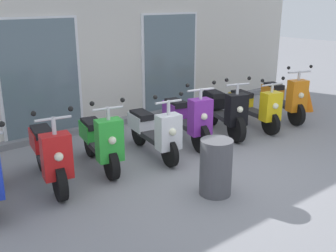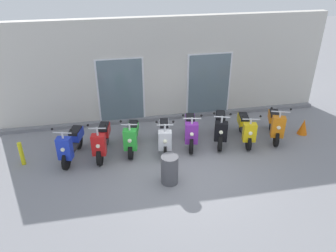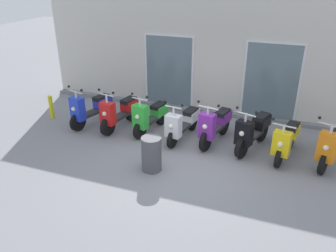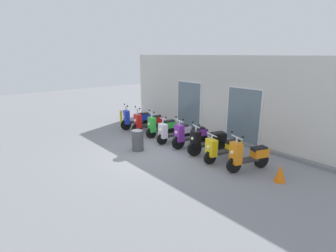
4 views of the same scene
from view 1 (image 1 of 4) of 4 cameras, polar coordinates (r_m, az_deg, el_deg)
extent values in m
plane|color=gray|center=(6.42, 7.18, -6.30)|extent=(40.00, 40.00, 0.00)
cube|color=beige|center=(8.54, -8.70, 11.96)|extent=(11.30, 0.30, 3.53)
cube|color=slate|center=(8.66, -7.34, 0.58)|extent=(11.30, 0.20, 0.12)
cube|color=silver|center=(7.82, -17.69, 6.24)|extent=(1.59, 0.04, 2.30)
cube|color=slate|center=(7.80, -17.63, 6.22)|extent=(1.47, 0.02, 2.22)
cube|color=silver|center=(9.34, 0.29, 8.86)|extent=(1.59, 0.04, 2.30)
cube|color=slate|center=(9.32, 0.38, 8.84)|extent=(1.47, 0.02, 2.22)
sphere|color=black|center=(4.98, -22.71, 0.24)|extent=(0.07, 0.07, 0.07)
cylinder|color=black|center=(5.58, -15.25, -7.83)|extent=(0.20, 0.52, 0.51)
cylinder|color=black|center=(6.58, -17.54, -4.02)|extent=(0.20, 0.52, 0.51)
cube|color=#2D2D30|center=(6.04, -16.58, -4.90)|extent=(0.38, 0.72, 0.09)
cube|color=red|center=(5.47, -15.66, -4.19)|extent=(0.42, 0.30, 0.61)
sphere|color=#F2EFCC|center=(5.34, -15.38, -4.27)|extent=(0.12, 0.12, 0.12)
cube|color=red|center=(6.38, -17.61, -1.85)|extent=(0.39, 0.56, 0.28)
cube|color=black|center=(6.30, -17.66, -0.76)|extent=(0.34, 0.52, 0.11)
cylinder|color=silver|center=(5.33, -16.03, -0.07)|extent=(0.06, 0.06, 0.25)
cylinder|color=silver|center=(5.30, -16.13, 1.02)|extent=(0.47, 0.12, 0.04)
sphere|color=black|center=(5.33, -13.77, 2.41)|extent=(0.07, 0.07, 0.07)
sphere|color=black|center=(5.24, -18.71, 1.70)|extent=(0.07, 0.07, 0.07)
cylinder|color=black|center=(6.05, -8.11, -5.51)|extent=(0.21, 0.47, 0.46)
cylinder|color=black|center=(6.98, -11.01, -2.43)|extent=(0.21, 0.47, 0.46)
cube|color=#2D2D30|center=(6.48, -9.71, -3.04)|extent=(0.38, 0.69, 0.09)
cube|color=green|center=(5.95, -8.40, -2.03)|extent=(0.42, 0.31, 0.64)
sphere|color=#F2EFCC|center=(5.82, -7.99, -2.05)|extent=(0.12, 0.12, 0.12)
cube|color=green|center=(6.81, -10.89, -0.69)|extent=(0.39, 0.57, 0.28)
cube|color=black|center=(6.73, -10.86, 0.34)|extent=(0.35, 0.52, 0.11)
cylinder|color=silver|center=(5.82, -8.57, 1.69)|extent=(0.06, 0.06, 0.21)
cylinder|color=silver|center=(5.80, -8.61, 2.50)|extent=(0.46, 0.12, 0.04)
sphere|color=black|center=(5.85, -6.53, 3.73)|extent=(0.07, 0.07, 0.07)
sphere|color=black|center=(5.71, -10.83, 3.17)|extent=(0.07, 0.07, 0.07)
cylinder|color=black|center=(6.43, 0.24, -3.89)|extent=(0.15, 0.47, 0.46)
cylinder|color=black|center=(7.39, -4.23, -0.99)|extent=(0.15, 0.47, 0.46)
cube|color=#2D2D30|center=(6.87, -2.16, -1.56)|extent=(0.37, 0.75, 0.09)
cube|color=white|center=(6.34, 0.07, -0.87)|extent=(0.41, 0.30, 0.57)
sphere|color=#F2EFCC|center=(6.22, 0.66, -0.85)|extent=(0.12, 0.12, 0.12)
cube|color=white|center=(7.23, -3.93, 0.61)|extent=(0.38, 0.56, 0.28)
cube|color=black|center=(7.15, -3.82, 1.60)|extent=(0.33, 0.51, 0.11)
cylinder|color=silver|center=(6.22, 0.07, 2.55)|extent=(0.06, 0.06, 0.25)
cylinder|color=silver|center=(6.20, 0.07, 3.50)|extent=(0.46, 0.11, 0.04)
sphere|color=black|center=(6.29, 1.90, 4.64)|extent=(0.07, 0.07, 0.07)
sphere|color=black|center=(6.06, -1.83, 4.15)|extent=(0.07, 0.07, 0.07)
cylinder|color=black|center=(7.01, 4.72, -1.74)|extent=(0.21, 0.54, 0.53)
cylinder|color=black|center=(7.92, 0.64, 0.63)|extent=(0.21, 0.54, 0.53)
cube|color=#2D2D30|center=(7.43, 2.57, 0.25)|extent=(0.39, 0.72, 0.09)
cube|color=purple|center=(6.93, 4.63, 1.31)|extent=(0.42, 0.31, 0.64)
sphere|color=#F2EFCC|center=(6.81, 5.20, 1.35)|extent=(0.12, 0.12, 0.12)
cube|color=purple|center=(7.76, 0.99, 2.38)|extent=(0.40, 0.57, 0.28)
cube|color=black|center=(7.69, 1.13, 3.31)|extent=(0.35, 0.52, 0.11)
cylinder|color=silver|center=(6.83, 4.71, 4.53)|extent=(0.06, 0.06, 0.21)
cylinder|color=silver|center=(6.81, 4.73, 5.21)|extent=(0.52, 0.14, 0.04)
sphere|color=black|center=(6.92, 6.61, 6.21)|extent=(0.07, 0.07, 0.07)
sphere|color=black|center=(6.66, 2.82, 5.84)|extent=(0.07, 0.07, 0.07)
cylinder|color=black|center=(7.60, 9.77, -0.36)|extent=(0.28, 0.55, 0.54)
cylinder|color=black|center=(8.54, 6.08, 1.82)|extent=(0.28, 0.55, 0.54)
cube|color=#2D2D30|center=(8.04, 7.85, 1.47)|extent=(0.46, 0.74, 0.09)
cube|color=black|center=(7.53, 9.76, 2.31)|extent=(0.44, 0.35, 0.59)
sphere|color=#F2EFCC|center=(7.42, 10.27, 2.35)|extent=(0.12, 0.12, 0.12)
cube|color=black|center=(8.37, 6.45, 3.71)|extent=(0.45, 0.59, 0.28)
cube|color=black|center=(8.30, 6.61, 4.58)|extent=(0.40, 0.54, 0.11)
cylinder|color=silver|center=(7.44, 9.92, 5.19)|extent=(0.06, 0.06, 0.22)
cylinder|color=silver|center=(7.42, 9.96, 5.88)|extent=(0.46, 0.18, 0.04)
sphere|color=black|center=(7.52, 11.56, 6.72)|extent=(0.07, 0.07, 0.07)
sphere|color=black|center=(7.29, 8.39, 6.54)|extent=(0.07, 0.07, 0.07)
cylinder|color=black|center=(8.17, 14.50, 0.33)|extent=(0.19, 0.47, 0.46)
cylinder|color=black|center=(9.00, 9.89, 2.25)|extent=(0.19, 0.47, 0.46)
cube|color=#2D2D30|center=(8.55, 12.13, 1.98)|extent=(0.40, 0.73, 0.09)
cube|color=yellow|center=(8.11, 14.50, 2.73)|extent=(0.42, 0.31, 0.57)
sphere|color=#F2EFCC|center=(8.00, 15.13, 2.79)|extent=(0.12, 0.12, 0.12)
cube|color=yellow|center=(8.86, 10.36, 3.68)|extent=(0.40, 0.57, 0.28)
cube|color=black|center=(8.79, 10.56, 4.51)|extent=(0.35, 0.52, 0.11)
cylinder|color=silver|center=(8.02, 14.70, 5.23)|extent=(0.06, 0.06, 0.19)
cylinder|color=silver|center=(8.01, 14.75, 5.77)|extent=(0.51, 0.14, 0.04)
sphere|color=black|center=(8.16, 16.17, 6.58)|extent=(0.07, 0.07, 0.07)
sphere|color=black|center=(7.82, 13.37, 6.35)|extent=(0.07, 0.07, 0.07)
cylinder|color=black|center=(8.92, 17.91, 1.63)|extent=(0.26, 0.51, 0.50)
cylinder|color=black|center=(9.75, 14.27, 3.29)|extent=(0.26, 0.51, 0.50)
cube|color=#2D2D30|center=(9.30, 16.06, 3.10)|extent=(0.46, 0.70, 0.09)
cube|color=orange|center=(8.86, 18.00, 4.14)|extent=(0.44, 0.35, 0.66)
sphere|color=#F2EFCC|center=(8.75, 18.52, 4.19)|extent=(0.12, 0.12, 0.12)
cube|color=orange|center=(9.60, 14.72, 4.79)|extent=(0.46, 0.59, 0.28)
cube|color=black|center=(9.54, 14.92, 5.55)|extent=(0.41, 0.54, 0.11)
cylinder|color=silver|center=(8.77, 18.26, 6.80)|extent=(0.06, 0.06, 0.22)
cylinder|color=silver|center=(8.76, 18.32, 7.36)|extent=(0.53, 0.22, 0.04)
sphere|color=black|center=(8.91, 19.81, 8.03)|extent=(0.07, 0.07, 0.07)
sphere|color=black|center=(8.58, 16.90, 7.97)|extent=(0.07, 0.07, 0.07)
cone|color=orange|center=(10.19, 19.38, 3.50)|extent=(0.32, 0.32, 0.52)
cylinder|color=#4C4C51|center=(5.53, 6.87, -5.87)|extent=(0.45, 0.45, 0.79)
camera|label=2|loc=(4.93, 117.55, 28.31)|focal=35.52mm
camera|label=3|loc=(6.89, 77.50, 17.39)|focal=36.26mm
camera|label=4|loc=(11.79, 62.59, 13.32)|focal=28.11mm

